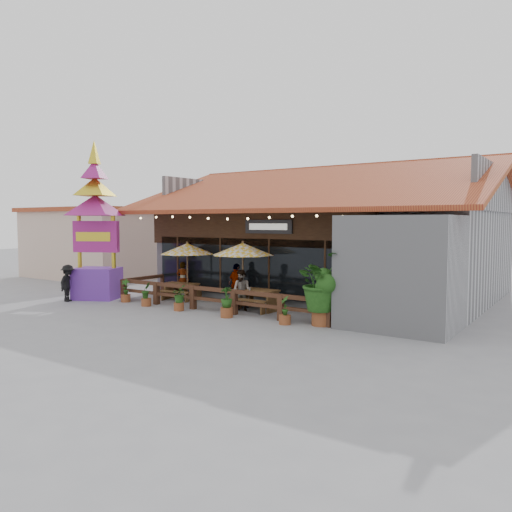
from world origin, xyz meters
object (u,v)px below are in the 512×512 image
Objects in this scene: umbrella_left at (187,249)px; tropical_plant at (322,283)px; thai_sign_tower at (95,209)px; picnic_table_left at (181,288)px; picnic_table_right at (257,296)px; pedestrian at (68,283)px; umbrella_right at (243,249)px.

tropical_plant is (7.19, -1.44, -0.83)m from umbrella_left.
thai_sign_tower reaches higher than tropical_plant.
thai_sign_tower is (-3.55, -1.97, 1.71)m from umbrella_left.
umbrella_left is 1.76m from picnic_table_left.
picnic_table_right reaches higher than picnic_table_left.
tropical_plant reaches higher than pedestrian.
umbrella_left is 5.26m from pedestrian.
picnic_table_left is (-0.32, -0.04, -1.73)m from umbrella_left.
picnic_table_left is 5.09m from thai_sign_tower.
thai_sign_tower is at bearing -167.65° from picnic_table_right.
thai_sign_tower is at bearing -42.31° from pedestrian.
umbrella_left is 1.93× the size of pedestrian.
thai_sign_tower is (-7.41, -1.62, 3.38)m from picnic_table_right.
umbrella_left reaches higher than pedestrian.
picnic_table_right is (4.18, -0.30, 0.06)m from picnic_table_left.
thai_sign_tower reaches higher than picnic_table_right.
pedestrian reaches higher than picnic_table_right.
umbrella_right is at bearing -89.73° from pedestrian.
picnic_table_right is 1.09× the size of pedestrian.
umbrella_right is at bearing 165.77° from picnic_table_right.
umbrella_left is at bearing -74.48° from pedestrian.
pedestrian is at bearing -171.32° from tropical_plant.
pedestrian reaches higher than picnic_table_left.
tropical_plant is at bearing -18.18° from picnic_table_right.
picnic_table_left is at bearing 169.46° from tropical_plant.
umbrella_left is 1.80× the size of picnic_table_left.
umbrella_right reaches higher than tropical_plant.
thai_sign_tower reaches higher than pedestrian.
umbrella_right is 1.34× the size of tropical_plant.
picnic_table_right is 3.61m from tropical_plant.
tropical_plant is 11.30m from pedestrian.
umbrella_right reaches higher than umbrella_left.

